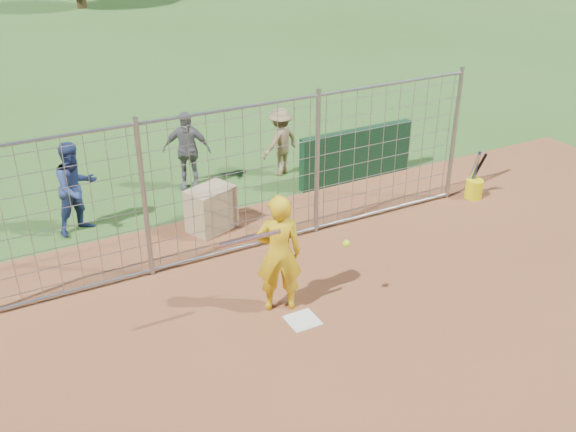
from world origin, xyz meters
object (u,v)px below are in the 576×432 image
bystander_a (76,188)px  bucket_with_bats (474,186)px  batter (279,254)px  equipment_bin (211,209)px  bystander_b (187,150)px  bystander_c (281,142)px

bystander_a → bucket_with_bats: size_ratio=1.71×
bystander_a → bucket_with_bats: 7.49m
batter → equipment_bin: size_ratio=2.27×
bystander_b → equipment_bin: bystander_b is taller
batter → bystander_a: size_ratio=1.09×
bystander_a → bystander_c: size_ratio=1.16×
bystander_a → bucket_with_bats: bystander_a is taller
bystander_b → equipment_bin: 1.95m
bystander_c → batter: bearing=44.2°
bystander_a → equipment_bin: bystander_a is taller
equipment_bin → bucket_with_bats: 5.19m
bystander_b → bystander_a: bearing=-132.1°
batter → bucket_with_bats: bearing=-143.4°
batter → bystander_a: bearing=-41.6°
bystander_b → bystander_c: 2.00m
bystander_c → bucket_with_bats: bearing=116.4°
bystander_c → bucket_with_bats: (2.80, -2.85, -0.48)m
equipment_bin → batter: bearing=-111.2°
bucket_with_bats → batter: bearing=-163.6°
bucket_with_bats → bystander_c: bearing=134.5°
equipment_bin → bystander_c: bearing=16.0°
bystander_c → bucket_with_bats: size_ratio=1.48×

